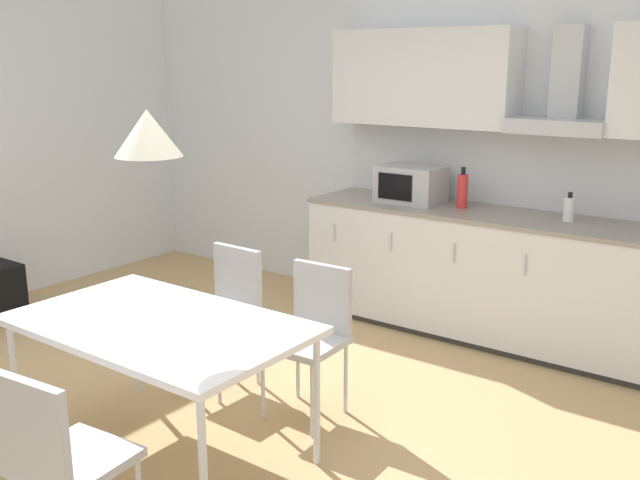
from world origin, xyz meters
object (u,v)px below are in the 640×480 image
(microwave, at_px, (411,184))
(pendant_lamp, at_px, (148,133))
(bottle_white, at_px, (569,209))
(chair_near_right, at_px, (56,452))
(bottle_red, at_px, (462,191))
(dining_table, at_px, (159,329))
(chair_far_right, at_px, (313,325))
(chair_far_left, at_px, (227,302))

(microwave, distance_m, pendant_lamp, 2.61)
(bottle_white, bearing_deg, chair_near_right, -104.01)
(microwave, height_order, bottle_red, bottle_red)
(dining_table, relative_size, chair_far_right, 1.72)
(chair_near_right, bearing_deg, dining_table, 112.38)
(bottle_white, relative_size, pendant_lamp, 0.62)
(microwave, height_order, chair_near_right, microwave)
(bottle_red, height_order, chair_near_right, bottle_red)
(bottle_red, relative_size, chair_far_left, 0.35)
(bottle_red, xyz_separation_m, bottle_white, (0.78, 0.01, -0.05))
(bottle_red, bearing_deg, microwave, -175.74)
(bottle_white, height_order, chair_near_right, bottle_white)
(chair_far_left, xyz_separation_m, pendant_lamp, (0.33, -0.84, 1.14))
(bottle_white, height_order, dining_table, bottle_white)
(chair_far_left, bearing_deg, microwave, 78.92)
(microwave, relative_size, chair_far_right, 0.55)
(pendant_lamp, bearing_deg, bottle_red, 80.81)
(dining_table, distance_m, chair_near_right, 0.92)
(microwave, relative_size, chair_near_right, 0.55)
(chair_near_right, relative_size, chair_far_right, 1.00)
(dining_table, bearing_deg, chair_far_right, 68.27)
(chair_far_left, height_order, chair_near_right, same)
(chair_near_right, height_order, chair_far_right, same)
(dining_table, bearing_deg, chair_near_right, -67.62)
(microwave, bearing_deg, chair_far_left, -101.08)
(bottle_white, relative_size, dining_table, 0.13)
(bottle_red, xyz_separation_m, chair_far_right, (-0.08, -1.74, -0.54))
(chair_near_right, bearing_deg, bottle_white, 75.99)
(microwave, relative_size, chair_far_left, 0.55)
(dining_table, distance_m, chair_far_right, 0.91)
(chair_near_right, distance_m, pendant_lamp, 1.45)
(bottle_white, xyz_separation_m, dining_table, (-1.20, -2.59, -0.33))
(bottle_white, bearing_deg, chair_far_right, -116.30)
(bottle_white, distance_m, pendant_lamp, 2.92)
(dining_table, bearing_deg, chair_far_left, 111.74)
(microwave, xyz_separation_m, bottle_red, (0.42, 0.03, -0.01))
(chair_far_left, bearing_deg, dining_table, -68.26)
(bottle_red, distance_m, dining_table, 2.64)
(bottle_white, xyz_separation_m, chair_near_right, (-0.85, -3.42, -0.49))
(bottle_white, bearing_deg, dining_table, -114.85)
(bottle_red, distance_m, chair_near_right, 3.45)
(chair_far_left, relative_size, chair_near_right, 1.00)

